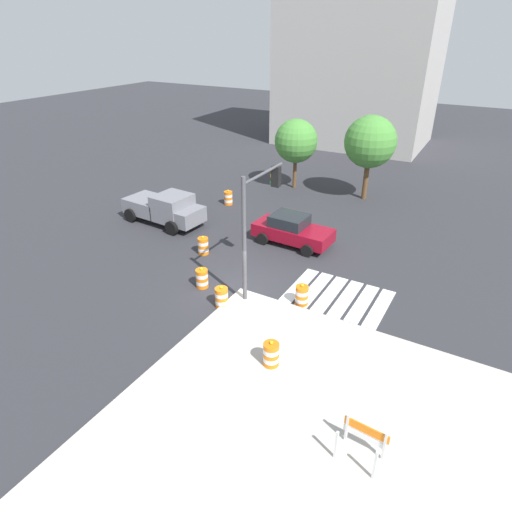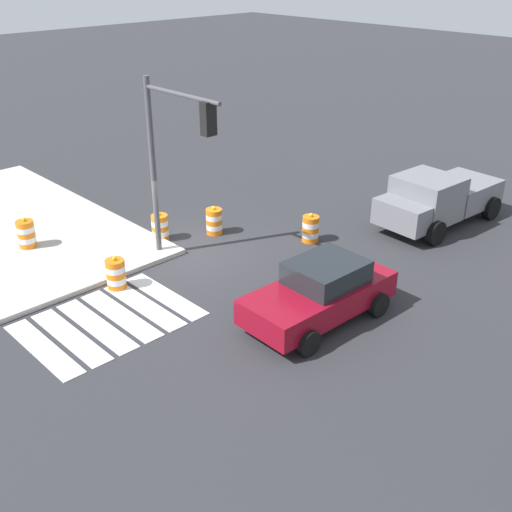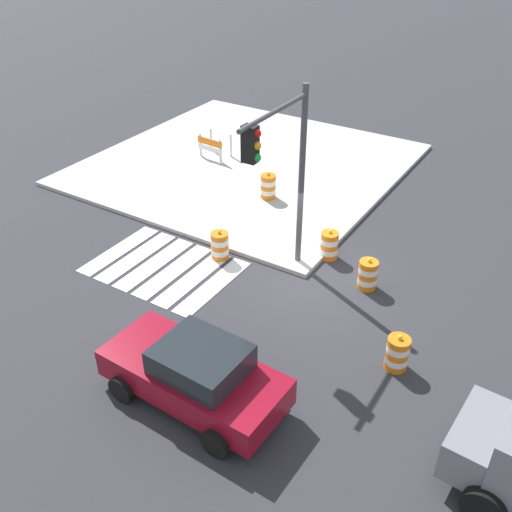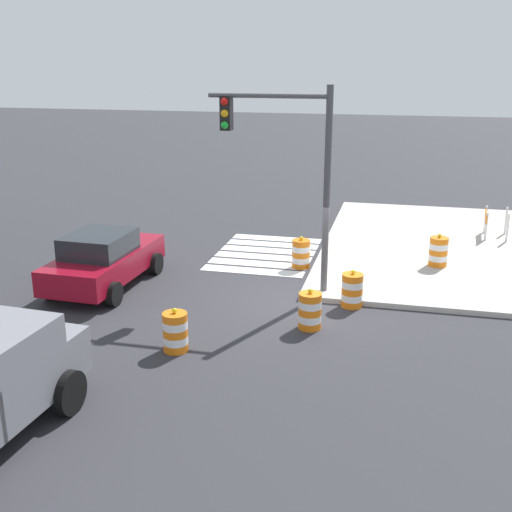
# 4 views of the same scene
# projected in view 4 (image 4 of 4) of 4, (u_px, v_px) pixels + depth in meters

# --- Properties ---
(ground_plane) EXTENTS (120.00, 120.00, 0.00)m
(ground_plane) POSITION_uv_depth(u_px,v_px,m) (298.00, 301.00, 17.20)
(ground_plane) COLOR #2D2D33
(sidewalk_corner) EXTENTS (12.00, 12.00, 0.15)m
(sidewalk_corner) POSITION_uv_depth(u_px,v_px,m) (504.00, 251.00, 21.43)
(sidewalk_corner) COLOR #BCB7AD
(sidewalk_corner) RESTS_ON ground
(crosswalk_stripes) EXTENTS (4.35, 3.20, 0.02)m
(crosswalk_stripes) POSITION_uv_depth(u_px,v_px,m) (266.00, 254.00, 21.31)
(crosswalk_stripes) COLOR silver
(crosswalk_stripes) RESTS_ON ground
(sports_car) EXTENTS (4.36, 2.26, 1.63)m
(sports_car) POSITION_uv_depth(u_px,v_px,m) (104.00, 259.00, 18.06)
(sports_car) COLOR maroon
(sports_car) RESTS_ON ground
(traffic_barrel_near_corner) EXTENTS (0.56, 0.56, 1.02)m
(traffic_barrel_near_corner) POSITION_uv_depth(u_px,v_px,m) (301.00, 254.00, 19.80)
(traffic_barrel_near_corner) COLOR orange
(traffic_barrel_near_corner) RESTS_ON ground
(traffic_barrel_crosswalk_end) EXTENTS (0.56, 0.56, 1.02)m
(traffic_barrel_crosswalk_end) POSITION_uv_depth(u_px,v_px,m) (352.00, 290.00, 16.70)
(traffic_barrel_crosswalk_end) COLOR orange
(traffic_barrel_crosswalk_end) RESTS_ON ground
(traffic_barrel_median_near) EXTENTS (0.56, 0.56, 1.02)m
(traffic_barrel_median_near) POSITION_uv_depth(u_px,v_px,m) (310.00, 311.00, 15.35)
(traffic_barrel_median_near) COLOR orange
(traffic_barrel_median_near) RESTS_ON ground
(traffic_barrel_far_curb) EXTENTS (0.56, 0.56, 1.02)m
(traffic_barrel_far_curb) POSITION_uv_depth(u_px,v_px,m) (175.00, 332.00, 14.17)
(traffic_barrel_far_curb) COLOR orange
(traffic_barrel_far_curb) RESTS_ON ground
(traffic_barrel_on_sidewalk) EXTENTS (0.56, 0.56, 1.02)m
(traffic_barrel_on_sidewalk) POSITION_uv_depth(u_px,v_px,m) (438.00, 252.00, 19.51)
(traffic_barrel_on_sidewalk) COLOR orange
(traffic_barrel_on_sidewalk) RESTS_ON sidewalk_corner
(construction_barricade) EXTENTS (1.30, 0.87, 1.00)m
(construction_barricade) POSITION_uv_depth(u_px,v_px,m) (490.00, 221.00, 22.68)
(construction_barricade) COLOR silver
(construction_barricade) RESTS_ON sidewalk_corner
(traffic_light_pole) EXTENTS (0.47, 3.29, 5.50)m
(traffic_light_pole) POSITION_uv_depth(u_px,v_px,m) (285.00, 153.00, 16.70)
(traffic_light_pole) COLOR #4C4C51
(traffic_light_pole) RESTS_ON sidewalk_corner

